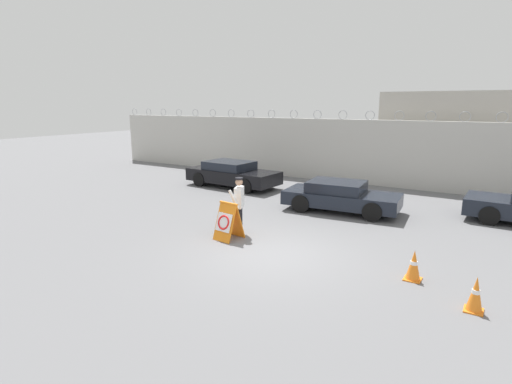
{
  "coord_description": "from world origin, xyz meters",
  "views": [
    {
      "loc": [
        5.09,
        -9.01,
        4.05
      ],
      "look_at": [
        -1.55,
        1.71,
        1.26
      ],
      "focal_mm": 28.0,
      "sensor_mm": 36.0,
      "label": 1
    }
  ],
  "objects_px": {
    "traffic_cone_mid": "(476,294)",
    "parked_car_rear_sedan": "(340,196)",
    "security_guard": "(239,202)",
    "traffic_cone_near": "(414,265)",
    "parked_car_front_coupe": "(232,174)",
    "barricade_sign": "(228,221)"
  },
  "relations": [
    {
      "from": "traffic_cone_near",
      "to": "security_guard",
      "type": "bearing_deg",
      "value": 172.57
    },
    {
      "from": "traffic_cone_mid",
      "to": "parked_car_rear_sedan",
      "type": "distance_m",
      "value": 7.7
    },
    {
      "from": "security_guard",
      "to": "traffic_cone_near",
      "type": "xyz_separation_m",
      "value": [
        5.4,
        -0.7,
        -0.66
      ]
    },
    {
      "from": "traffic_cone_near",
      "to": "parked_car_front_coupe",
      "type": "xyz_separation_m",
      "value": [
        -9.84,
        6.64,
        0.29
      ]
    },
    {
      "from": "barricade_sign",
      "to": "parked_car_rear_sedan",
      "type": "bearing_deg",
      "value": 77.84
    },
    {
      "from": "security_guard",
      "to": "traffic_cone_near",
      "type": "height_order",
      "value": "security_guard"
    },
    {
      "from": "traffic_cone_mid",
      "to": "parked_car_rear_sedan",
      "type": "xyz_separation_m",
      "value": [
        -4.96,
        5.88,
        0.23
      ]
    },
    {
      "from": "barricade_sign",
      "to": "traffic_cone_mid",
      "type": "height_order",
      "value": "barricade_sign"
    },
    {
      "from": "traffic_cone_mid",
      "to": "parked_car_front_coupe",
      "type": "xyz_separation_m",
      "value": [
        -11.17,
        7.54,
        0.29
      ]
    },
    {
      "from": "barricade_sign",
      "to": "security_guard",
      "type": "distance_m",
      "value": 0.78
    },
    {
      "from": "traffic_cone_mid",
      "to": "parked_car_rear_sedan",
      "type": "relative_size",
      "value": 0.17
    },
    {
      "from": "security_guard",
      "to": "parked_car_front_coupe",
      "type": "height_order",
      "value": "security_guard"
    },
    {
      "from": "barricade_sign",
      "to": "security_guard",
      "type": "xyz_separation_m",
      "value": [
        -0.01,
        0.64,
        0.45
      ]
    },
    {
      "from": "traffic_cone_near",
      "to": "parked_car_front_coupe",
      "type": "distance_m",
      "value": 11.87
    },
    {
      "from": "barricade_sign",
      "to": "parked_car_front_coupe",
      "type": "bearing_deg",
      "value": 131.58
    },
    {
      "from": "barricade_sign",
      "to": "parked_car_rear_sedan",
      "type": "height_order",
      "value": "parked_car_rear_sedan"
    },
    {
      "from": "barricade_sign",
      "to": "traffic_cone_near",
      "type": "bearing_deg",
      "value": 6.9
    },
    {
      "from": "security_guard",
      "to": "parked_car_front_coupe",
      "type": "distance_m",
      "value": 7.42
    },
    {
      "from": "barricade_sign",
      "to": "security_guard",
      "type": "height_order",
      "value": "security_guard"
    },
    {
      "from": "traffic_cone_mid",
      "to": "parked_car_rear_sedan",
      "type": "height_order",
      "value": "parked_car_rear_sedan"
    },
    {
      "from": "security_guard",
      "to": "traffic_cone_mid",
      "type": "height_order",
      "value": "security_guard"
    },
    {
      "from": "parked_car_front_coupe",
      "to": "parked_car_rear_sedan",
      "type": "relative_size",
      "value": 1.08
    }
  ]
}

